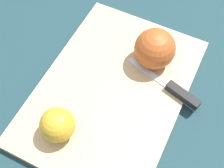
% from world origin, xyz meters
% --- Properties ---
extents(ground_plane, '(4.00, 4.00, 0.00)m').
position_xyz_m(ground_plane, '(0.00, 0.00, 0.00)').
color(ground_plane, '#193338').
extents(cutting_board, '(0.46, 0.35, 0.02)m').
position_xyz_m(cutting_board, '(0.00, 0.00, 0.01)').
color(cutting_board, tan).
rests_on(cutting_board, ground_plane).
extents(apple_half_left, '(0.07, 0.07, 0.07)m').
position_xyz_m(apple_half_left, '(-0.13, 0.07, 0.05)').
color(apple_half_left, gold).
rests_on(apple_half_left, cutting_board).
extents(apple_half_right, '(0.09, 0.09, 0.09)m').
position_xyz_m(apple_half_right, '(0.10, -0.06, 0.06)').
color(apple_half_right, '#AD4C1E').
rests_on(apple_half_right, cutting_board).
extents(knife, '(0.09, 0.17, 0.02)m').
position_xyz_m(knife, '(0.03, -0.14, 0.03)').
color(knife, silver).
rests_on(knife, cutting_board).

